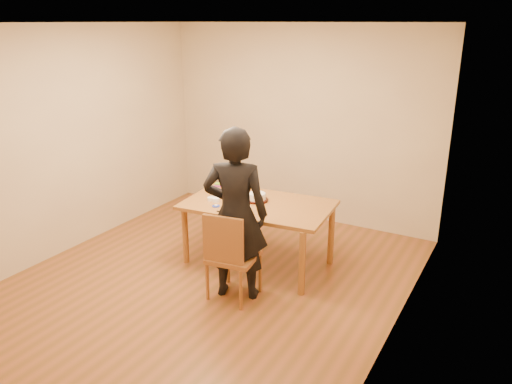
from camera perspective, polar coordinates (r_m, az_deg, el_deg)
The scene contains 16 objects.
room_shell at distance 5.40m, azimuth -3.49°, elevation 4.30°, with size 4.00×4.50×2.70m.
dining_table at distance 5.68m, azimuth 0.25°, elevation -1.48°, with size 1.65×0.98×0.04m, color brown.
dining_chair at distance 5.11m, azimuth -2.55°, elevation -7.37°, with size 0.46×0.46×0.04m, color brown.
cake_plate at distance 5.74m, azimuth 0.13°, elevation -0.93°, with size 0.26×0.26×0.02m, color red.
cake at distance 5.73m, azimuth 0.13°, elevation -0.54°, with size 0.20×0.20×0.06m, color white.
frosting_dome at distance 5.71m, azimuth 0.13°, elevation -0.11°, with size 0.20×0.20×0.03m, color white.
frosting_tub at distance 5.38m, azimuth -1.03°, elevation -2.02°, with size 0.09×0.09×0.08m, color white.
frosting_lid at distance 5.59m, azimuth -4.60°, elevation -1.62°, with size 0.09×0.09×0.01m, color #182C9E.
frosting_dollop at distance 5.59m, azimuth -4.60°, elevation -1.49°, with size 0.04×0.04×0.02m, color white.
ramekin_green at distance 5.73m, azimuth -4.61°, elevation -0.89°, with size 0.09×0.09×0.04m, color white.
ramekin_yellow at distance 5.90m, azimuth -4.87°, elevation -0.36°, with size 0.08×0.08×0.04m, color white.
ramekin_multi at distance 5.78m, azimuth -5.19°, elevation -0.78°, with size 0.08×0.08×0.04m, color white.
candy_box_pink at distance 6.26m, azimuth -4.16°, elevation 0.74°, with size 0.13×0.07×0.02m, color #CB2F83.
candy_box_green at distance 6.26m, azimuth -4.18°, elevation 0.92°, with size 0.12×0.06×0.02m, color green.
spatula at distance 5.40m, azimuth -3.70°, elevation -2.34°, with size 0.17×0.02×0.01m, color black.
person at distance 4.96m, azimuth -2.35°, elevation -2.59°, with size 0.65×0.43×1.78m, color black.
Camera 1 is at (2.85, -4.04, 2.72)m, focal length 35.00 mm.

